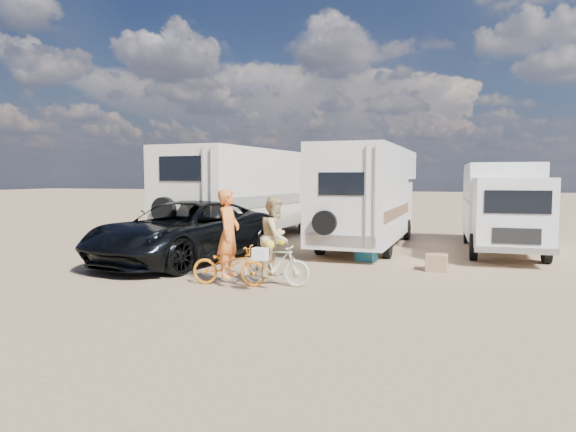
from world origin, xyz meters
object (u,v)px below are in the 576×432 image
(box_truck, at_px, (503,208))
(bike_man, at_px, (229,265))
(rv_left, at_px, (250,195))
(cooler, at_px, (366,253))
(dark_suv, at_px, (184,232))
(rider_woman, at_px, (276,245))
(bike_woman, at_px, (276,265))
(crate, at_px, (437,263))
(rv_main, at_px, (369,198))
(rider_man, at_px, (229,242))

(box_truck, bearing_deg, bike_man, -131.96)
(rv_left, xyz_separation_m, cooler, (4.94, -3.82, -1.41))
(dark_suv, bearing_deg, rider_woman, -22.15)
(cooler, bearing_deg, box_truck, 56.01)
(rider_woman, bearing_deg, bike_woman, 77.75)
(dark_suv, relative_size, cooler, 11.15)
(rv_left, relative_size, cooler, 16.79)
(crate, bearing_deg, dark_suv, -174.28)
(bike_man, relative_size, rider_woman, 0.95)
(rv_main, relative_size, bike_woman, 5.05)
(bike_woman, bearing_deg, crate, -46.57)
(bike_woman, height_order, rider_man, rider_man)
(dark_suv, height_order, bike_man, dark_suv)
(rider_man, bearing_deg, crate, -57.02)
(bike_man, height_order, cooler, bike_man)
(bike_man, xyz_separation_m, bike_woman, (0.96, 0.26, 0.02))
(bike_woman, xyz_separation_m, rider_woman, (0.00, -0.00, 0.41))
(dark_suv, bearing_deg, cooler, 29.37)
(box_truck, xyz_separation_m, dark_suv, (-8.37, -4.49, -0.53))
(bike_woman, bearing_deg, rv_main, -5.82)
(dark_suv, height_order, bike_woman, dark_suv)
(box_truck, relative_size, rider_woman, 3.58)
(cooler, bearing_deg, rider_woman, -91.71)
(rv_main, bearing_deg, box_truck, 0.71)
(bike_man, relative_size, rider_man, 0.88)
(bike_man, relative_size, crate, 3.24)
(rv_left, height_order, box_truck, rv_left)
(rv_main, relative_size, box_truck, 1.23)
(bike_woman, bearing_deg, rider_woman, -102.25)
(rider_woman, height_order, cooler, rider_woman)
(cooler, bearing_deg, bike_man, -101.98)
(rv_main, distance_m, rider_man, 7.29)
(rider_woman, relative_size, crate, 3.42)
(rv_main, height_order, rider_woman, rv_main)
(rv_main, bearing_deg, crate, -57.69)
(bike_woman, relative_size, crate, 2.97)
(bike_man, xyz_separation_m, cooler, (2.28, 4.02, -0.22))
(crate, bearing_deg, rider_woman, -138.35)
(rv_left, xyz_separation_m, box_truck, (8.61, -0.91, -0.27))
(box_truck, height_order, rider_man, box_truck)
(bike_man, height_order, bike_woman, bike_woman)
(rider_woman, distance_m, cooler, 4.04)
(dark_suv, bearing_deg, box_truck, 38.99)
(dark_suv, height_order, crate, dark_suv)
(rider_woman, bearing_deg, crate, -46.57)
(rider_woman, bearing_deg, rv_main, -5.82)
(dark_suv, bearing_deg, rv_main, 57.69)
(rv_left, distance_m, rider_woman, 8.44)
(rv_main, relative_size, cooler, 14.30)
(bike_woman, bearing_deg, rv_left, 27.26)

